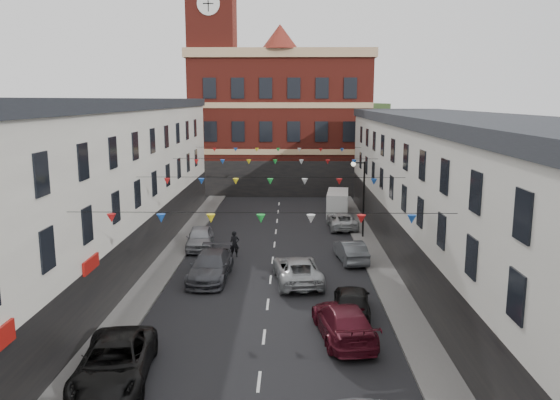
# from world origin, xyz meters

# --- Properties ---
(ground) EXTENTS (160.00, 160.00, 0.00)m
(ground) POSITION_xyz_m (0.00, 0.00, 0.00)
(ground) COLOR black
(ground) RESTS_ON ground
(pavement_left) EXTENTS (1.80, 64.00, 0.15)m
(pavement_left) POSITION_xyz_m (-6.90, 2.00, 0.07)
(pavement_left) COLOR #605E5B
(pavement_left) RESTS_ON ground
(pavement_right) EXTENTS (1.80, 64.00, 0.15)m
(pavement_right) POSITION_xyz_m (6.90, 2.00, 0.07)
(pavement_right) COLOR #605E5B
(pavement_right) RESTS_ON ground
(terrace_left) EXTENTS (8.40, 56.00, 10.70)m
(terrace_left) POSITION_xyz_m (-11.78, 1.00, 5.35)
(terrace_left) COLOR beige
(terrace_left) RESTS_ON ground
(terrace_right) EXTENTS (8.40, 56.00, 9.70)m
(terrace_right) POSITION_xyz_m (11.78, 1.00, 4.85)
(terrace_right) COLOR beige
(terrace_right) RESTS_ON ground
(civic_building) EXTENTS (20.60, 13.30, 18.50)m
(civic_building) POSITION_xyz_m (0.00, 37.95, 8.14)
(civic_building) COLOR maroon
(civic_building) RESTS_ON ground
(clock_tower) EXTENTS (5.60, 5.60, 30.00)m
(clock_tower) POSITION_xyz_m (-7.50, 35.00, 14.93)
(clock_tower) COLOR maroon
(clock_tower) RESTS_ON ground
(distant_hill) EXTENTS (40.00, 14.00, 10.00)m
(distant_hill) POSITION_xyz_m (-4.00, 62.00, 5.00)
(distant_hill) COLOR #2C4420
(distant_hill) RESTS_ON ground
(street_lamp) EXTENTS (1.10, 0.36, 6.00)m
(street_lamp) POSITION_xyz_m (6.55, 14.00, 3.90)
(street_lamp) COLOR black
(street_lamp) RESTS_ON ground
(car_left_c) EXTENTS (3.25, 5.97, 1.59)m
(car_left_c) POSITION_xyz_m (-5.50, -8.09, 0.80)
(car_left_c) COLOR black
(car_left_c) RESTS_ON ground
(car_left_d) EXTENTS (2.45, 5.65, 1.62)m
(car_left_d) POSITION_xyz_m (-3.60, 4.04, 0.81)
(car_left_d) COLOR #44454C
(car_left_d) RESTS_ON ground
(car_left_e) EXTENTS (2.23, 4.75, 1.57)m
(car_left_e) POSITION_xyz_m (-5.36, 10.91, 0.78)
(car_left_e) COLOR #9899A0
(car_left_e) RESTS_ON ground
(car_right_c) EXTENTS (2.94, 5.71, 1.58)m
(car_right_c) POSITION_xyz_m (3.60, -4.04, 0.79)
(car_right_c) COLOR #54101E
(car_right_c) RESTS_ON ground
(car_right_d) EXTENTS (2.18, 4.60, 1.52)m
(car_right_d) POSITION_xyz_m (4.26, -1.36, 0.76)
(car_right_d) COLOR black
(car_right_d) RESTS_ON ground
(car_right_e) EXTENTS (2.08, 4.54, 1.44)m
(car_right_e) POSITION_xyz_m (5.20, 7.88, 0.72)
(car_right_e) COLOR #565A5F
(car_right_e) RESTS_ON ground
(car_right_f) EXTENTS (2.43, 4.97, 1.36)m
(car_right_f) POSITION_xyz_m (5.50, 17.32, 0.68)
(car_right_f) COLOR #B4B7B9
(car_right_f) RESTS_ON ground
(moving_car) EXTENTS (3.20, 5.80, 1.54)m
(moving_car) POSITION_xyz_m (1.60, 3.60, 0.77)
(moving_car) COLOR #ADB1B4
(moving_car) RESTS_ON ground
(white_van) EXTENTS (2.44, 5.11, 2.18)m
(white_van) POSITION_xyz_m (5.60, 22.98, 1.09)
(white_van) COLOR silver
(white_van) RESTS_ON ground
(pedestrian) EXTENTS (0.73, 0.55, 1.80)m
(pedestrian) POSITION_xyz_m (-2.63, 8.76, 0.90)
(pedestrian) COLOR black
(pedestrian) RESTS_ON ground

